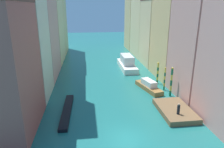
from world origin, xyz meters
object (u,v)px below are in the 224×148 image
object	(u,v)px
mooring_pole_1	(165,79)
motorboat_0	(149,86)
person_on_dock	(178,109)
vaporetto_white	(127,63)
mooring_pole_0	(171,82)
mooring_pole_2	(158,73)
gondola_black	(67,111)
waterfront_dock	(175,110)

from	to	relation	value
mooring_pole_1	motorboat_0	size ratio (longest dim) A/B	0.59
person_on_dock	vaporetto_white	world-z (taller)	vaporetto_white
mooring_pole_0	motorboat_0	xyz separation A→B (m)	(-2.62, 3.06, -1.79)
mooring_pole_0	mooring_pole_2	xyz separation A→B (m)	(-0.13, 5.88, -0.36)
vaporetto_white	gondola_black	size ratio (longest dim) A/B	1.06
person_on_dock	gondola_black	size ratio (longest dim) A/B	0.15
mooring_pole_1	vaporetto_white	size ratio (longest dim) A/B	0.39
person_on_dock	vaporetto_white	xyz separation A→B (m)	(-1.95, 23.36, -0.15)
gondola_black	motorboat_0	world-z (taller)	motorboat_0
waterfront_dock	motorboat_0	distance (m)	8.53
waterfront_dock	motorboat_0	bearing A→B (deg)	97.35
mooring_pole_2	gondola_black	distance (m)	18.39
waterfront_dock	motorboat_0	world-z (taller)	motorboat_0
motorboat_0	mooring_pole_1	bearing A→B (deg)	-9.33
mooring_pole_2	waterfront_dock	bearing A→B (deg)	-97.03
mooring_pole_0	vaporetto_white	size ratio (longest dim) A/B	0.46
person_on_dock	gondola_black	xyz separation A→B (m)	(-14.04, 3.52, -1.14)
mooring_pole_0	vaporetto_white	bearing A→B (deg)	102.97
vaporetto_white	motorboat_0	size ratio (longest dim) A/B	1.53
mooring_pole_1	mooring_pole_2	distance (m)	3.25
mooring_pole_2	vaporetto_white	size ratio (longest dim) A/B	0.39
mooring_pole_0	mooring_pole_2	bearing A→B (deg)	91.30
person_on_dock	vaporetto_white	distance (m)	23.44
mooring_pole_0	vaporetto_white	distance (m)	16.87
waterfront_dock	mooring_pole_2	size ratio (longest dim) A/B	1.67
gondola_black	motorboat_0	size ratio (longest dim) A/B	1.44
mooring_pole_0	waterfront_dock	bearing A→B (deg)	-105.79
mooring_pole_2	vaporetto_white	world-z (taller)	mooring_pole_2
mooring_pole_1	vaporetto_white	world-z (taller)	mooring_pole_1
mooring_pole_1	motorboat_0	bearing A→B (deg)	170.67
mooring_pole_2	vaporetto_white	distance (m)	11.16
waterfront_dock	mooring_pole_2	distance (m)	11.49
mooring_pole_1	gondola_black	distance (m)	17.06
person_on_dock	gondola_black	bearing A→B (deg)	165.93
waterfront_dock	vaporetto_white	xyz separation A→B (m)	(-2.25, 21.79, 0.86)
person_on_dock	motorboat_0	distance (m)	10.08
mooring_pole_2	gondola_black	bearing A→B (deg)	-149.33
waterfront_dock	vaporetto_white	distance (m)	21.92
person_on_dock	motorboat_0	size ratio (longest dim) A/B	0.21
mooring_pole_2	gondola_black	size ratio (longest dim) A/B	0.42
waterfront_dock	person_on_dock	bearing A→B (deg)	-101.01
mooring_pole_0	vaporetto_white	xyz separation A→B (m)	(-3.78, 16.40, -1.24)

